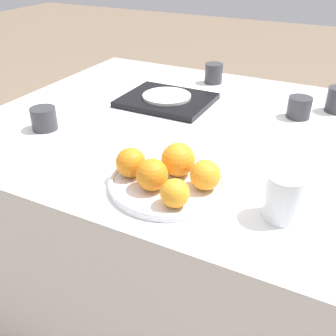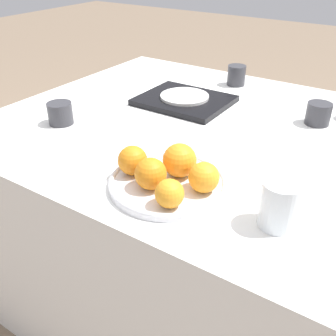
# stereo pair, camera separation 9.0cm
# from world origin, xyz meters

# --- Properties ---
(ground_plane) EXTENTS (12.00, 12.00, 0.00)m
(ground_plane) POSITION_xyz_m (0.00, 0.00, 0.00)
(ground_plane) COLOR #7A6651
(table) EXTENTS (1.22, 1.09, 0.74)m
(table) POSITION_xyz_m (0.00, 0.00, 0.37)
(table) COLOR white
(table) RESTS_ON ground_plane
(fruit_platter) EXTENTS (0.28, 0.28, 0.02)m
(fruit_platter) POSITION_xyz_m (0.14, -0.35, 0.75)
(fruit_platter) COLOR silver
(fruit_platter) RESTS_ON table
(orange_0) EXTENTS (0.07, 0.07, 0.07)m
(orange_0) POSITION_xyz_m (0.05, -0.37, 0.79)
(orange_0) COLOR orange
(orange_0) RESTS_ON fruit_platter
(orange_1) EXTENTS (0.08, 0.08, 0.08)m
(orange_1) POSITION_xyz_m (0.15, -0.32, 0.79)
(orange_1) COLOR orange
(orange_1) RESTS_ON fruit_platter
(orange_2) EXTENTS (0.07, 0.07, 0.07)m
(orange_2) POSITION_xyz_m (0.23, -0.34, 0.79)
(orange_2) COLOR orange
(orange_2) RESTS_ON fruit_platter
(orange_3) EXTENTS (0.07, 0.07, 0.07)m
(orange_3) POSITION_xyz_m (0.12, -0.40, 0.79)
(orange_3) COLOR orange
(orange_3) RESTS_ON fruit_platter
(orange_4) EXTENTS (0.06, 0.06, 0.06)m
(orange_4) POSITION_xyz_m (0.20, -0.43, 0.78)
(orange_4) COLOR orange
(orange_4) RESTS_ON fruit_platter
(water_glass) EXTENTS (0.08, 0.08, 0.10)m
(water_glass) POSITION_xyz_m (0.40, -0.35, 0.79)
(water_glass) COLOR silver
(water_glass) RESTS_ON table
(serving_tray) EXTENTS (0.31, 0.25, 0.02)m
(serving_tray) POSITION_xyz_m (-0.11, 0.12, 0.75)
(serving_tray) COLOR black
(serving_tray) RESTS_ON table
(side_plate) EXTENTS (0.17, 0.17, 0.01)m
(side_plate) POSITION_xyz_m (-0.11, 0.12, 0.76)
(side_plate) COLOR silver
(side_plate) RESTS_ON serving_tray
(cup_0) EXTENTS (0.07, 0.07, 0.08)m
(cup_0) POSITION_xyz_m (-0.04, 0.41, 0.78)
(cup_0) COLOR #333338
(cup_0) RESTS_ON table
(cup_1) EXTENTS (0.08, 0.08, 0.07)m
(cup_1) POSITION_xyz_m (0.33, 0.20, 0.77)
(cup_1) COLOR #333338
(cup_1) RESTS_ON table
(cup_3) EXTENTS (0.08, 0.08, 0.07)m
(cup_3) POSITION_xyz_m (-0.34, -0.24, 0.77)
(cup_3) COLOR #333338
(cup_3) RESTS_ON table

